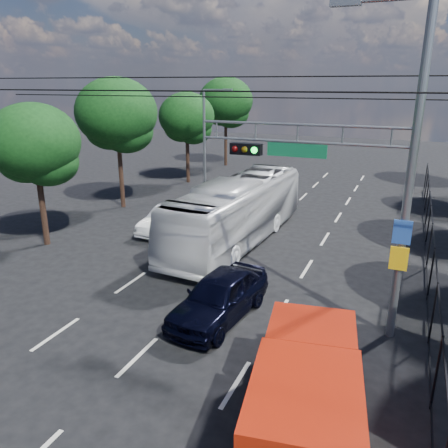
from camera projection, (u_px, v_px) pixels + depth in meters
The scene contains 13 objects.
lane_markings at pixel (255, 243), 21.12m from camera, with size 6.12×38.00×0.01m.
signal_mast at pixel (365, 164), 12.27m from camera, with size 6.43×0.39×9.50m.
streetlight_left at pixel (207, 137), 29.28m from camera, with size 2.09×0.22×7.08m.
utility_wires at pixel (207, 88), 14.38m from camera, with size 22.00×5.04×0.74m.
fence_right at pixel (431, 261), 16.36m from camera, with size 0.06×34.03×2.00m.
tree_left_b at pixel (36, 149), 19.68m from camera, with size 4.08×4.08×6.63m.
tree_left_c at pixel (117, 119), 25.78m from camera, with size 4.80×4.80×7.80m.
tree_left_d at pixel (187, 121), 32.83m from camera, with size 4.20×4.20×6.83m.
tree_left_e at pixel (226, 105), 39.65m from camera, with size 4.92×4.92×7.99m.
red_pickup at pixel (307, 392), 9.26m from camera, with size 2.98×6.03×2.15m.
navy_hatchback at pixel (220, 296), 14.25m from camera, with size 1.82×4.52×1.54m, color black.
white_bus at pixel (238, 211), 21.00m from camera, with size 2.60×11.13×3.10m, color silver.
white_van at pixel (168, 219), 22.68m from camera, with size 1.44×4.12×1.36m, color white.
Camera 1 is at (6.44, -4.79, 7.40)m, focal length 35.00 mm.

